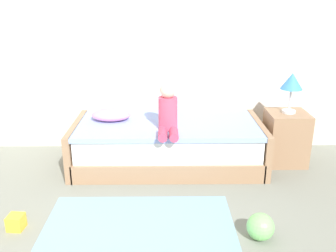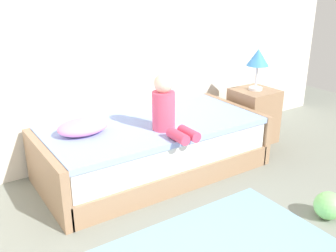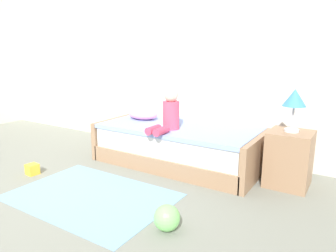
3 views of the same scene
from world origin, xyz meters
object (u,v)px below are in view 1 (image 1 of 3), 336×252
object	(u,v)px
pillow	(111,115)
table_lamp	(292,83)
bed	(168,144)
toy_block	(16,222)
nightstand	(286,138)
child_figure	(168,111)
toy_ball	(260,227)

from	to	relation	value
pillow	table_lamp	bearing A→B (deg)	-1.67
bed	toy_block	world-z (taller)	bed
nightstand	table_lamp	world-z (taller)	table_lamp
bed	table_lamp	world-z (taller)	table_lamp
nightstand	child_figure	world-z (taller)	child_figure
nightstand	pillow	world-z (taller)	pillow
nightstand	toy_ball	bearing A→B (deg)	-113.57
child_figure	pillow	xyz separation A→B (m)	(-0.64, 0.33, -0.14)
nightstand	bed	bearing A→B (deg)	-178.22
nightstand	child_figure	xyz separation A→B (m)	(-1.35, -0.27, 0.40)
nightstand	toy_block	world-z (taller)	nightstand
nightstand	toy_block	bearing A→B (deg)	-153.70
table_lamp	pillow	xyz separation A→B (m)	(-1.99, 0.06, -0.37)
child_figure	pillow	size ratio (longest dim) A/B	1.16
nightstand	table_lamp	distance (m)	0.64
child_figure	toy_block	xyz separation A→B (m)	(-1.27, -1.02, -0.64)
table_lamp	pillow	distance (m)	2.02
nightstand	toy_block	xyz separation A→B (m)	(-2.62, -1.30, -0.24)
pillow	toy_ball	size ratio (longest dim) A/B	2.02
bed	toy_ball	size ratio (longest dim) A/B	9.68
bed	toy_block	size ratio (longest dim) A/B	16.75
bed	child_figure	world-z (taller)	child_figure
bed	child_figure	xyz separation A→B (m)	(0.00, -0.23, 0.46)
bed	toy_block	bearing A→B (deg)	-135.38
bed	child_figure	size ratio (longest dim) A/B	4.14
bed	child_figure	bearing A→B (deg)	-89.94
bed	table_lamp	bearing A→B (deg)	1.78
bed	pillow	bearing A→B (deg)	171.10
nightstand	table_lamp	size ratio (longest dim) A/B	1.33
toy_block	table_lamp	bearing A→B (deg)	26.30
pillow	nightstand	bearing A→B (deg)	-1.67
toy_ball	toy_block	bearing A→B (deg)	175.61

